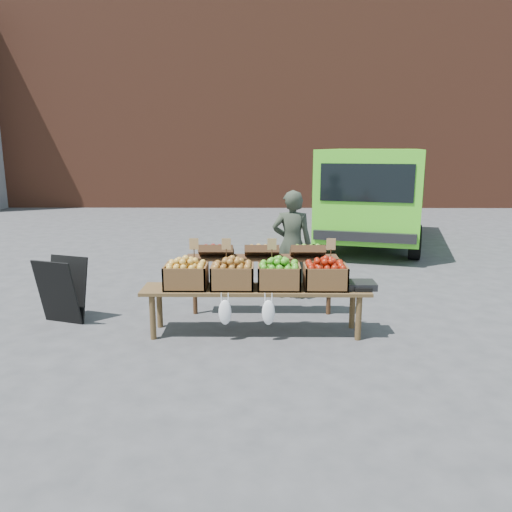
# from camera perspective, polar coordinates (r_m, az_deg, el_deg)

# --- Properties ---
(ground) EXTENTS (80.00, 80.00, 0.00)m
(ground) POSITION_cam_1_polar(r_m,az_deg,el_deg) (5.93, 6.05, -9.60)
(ground) COLOR #404043
(brick_building) EXTENTS (24.00, 4.00, 10.00)m
(brick_building) POSITION_cam_1_polar(r_m,az_deg,el_deg) (20.67, 2.25, 20.08)
(brick_building) COLOR brown
(brick_building) RESTS_ON ground
(delivery_van) EXTENTS (3.39, 5.24, 2.17)m
(delivery_van) POSITION_cam_1_polar(r_m,az_deg,el_deg) (11.86, 13.05, 6.57)
(delivery_van) COLOR #56DE27
(delivery_van) RESTS_ON ground
(vendor) EXTENTS (0.62, 0.44, 1.61)m
(vendor) POSITION_cam_1_polar(r_m,az_deg,el_deg) (7.36, 4.12, 1.29)
(vendor) COLOR #2E362A
(vendor) RESTS_ON ground
(chalkboard_sign) EXTENTS (0.63, 0.47, 0.85)m
(chalkboard_sign) POSITION_cam_1_polar(r_m,az_deg,el_deg) (6.84, -21.27, -3.65)
(chalkboard_sign) COLOR black
(chalkboard_sign) RESTS_ON ground
(back_table) EXTENTS (2.10, 0.44, 1.04)m
(back_table) POSITION_cam_1_polar(r_m,az_deg,el_deg) (6.65, 0.67, -2.37)
(back_table) COLOR #3F2716
(back_table) RESTS_ON ground
(display_bench) EXTENTS (2.70, 0.56, 0.57)m
(display_bench) POSITION_cam_1_polar(r_m,az_deg,el_deg) (6.03, -0.05, -6.27)
(display_bench) COLOR #523C21
(display_bench) RESTS_ON ground
(crate_golden_apples) EXTENTS (0.50, 0.40, 0.28)m
(crate_golden_apples) POSITION_cam_1_polar(r_m,az_deg,el_deg) (5.98, -7.99, -2.32)
(crate_golden_apples) COLOR gold
(crate_golden_apples) RESTS_ON display_bench
(crate_russet_pears) EXTENTS (0.50, 0.40, 0.28)m
(crate_russet_pears) POSITION_cam_1_polar(r_m,az_deg,el_deg) (5.92, -2.71, -2.35)
(crate_russet_pears) COLOR olive
(crate_russet_pears) RESTS_ON display_bench
(crate_red_apples) EXTENTS (0.50, 0.40, 0.28)m
(crate_red_apples) POSITION_cam_1_polar(r_m,az_deg,el_deg) (5.91, 2.62, -2.37)
(crate_red_apples) COLOR #2D8B12
(crate_red_apples) RESTS_ON display_bench
(crate_green_apples) EXTENTS (0.50, 0.40, 0.28)m
(crate_green_apples) POSITION_cam_1_polar(r_m,az_deg,el_deg) (5.96, 7.92, -2.36)
(crate_green_apples) COLOR maroon
(crate_green_apples) RESTS_ON display_bench
(weighing_scale) EXTENTS (0.34, 0.30, 0.08)m
(weighing_scale) POSITION_cam_1_polar(r_m,az_deg,el_deg) (6.05, 11.89, -3.26)
(weighing_scale) COLOR black
(weighing_scale) RESTS_ON display_bench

